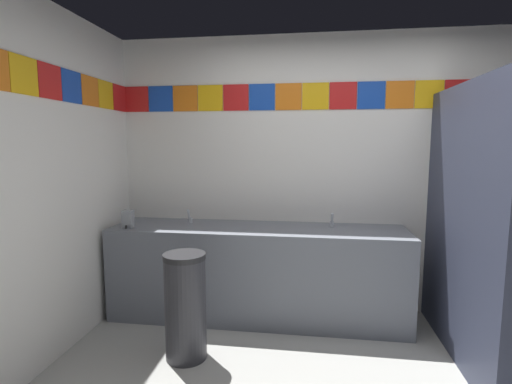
# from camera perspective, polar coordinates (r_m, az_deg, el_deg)

# --- Properties ---
(wall_back) EXTENTS (4.18, 0.09, 2.56)m
(wall_back) POSITION_cam_1_polar(r_m,az_deg,el_deg) (3.69, 12.42, 2.62)
(wall_back) COLOR white
(wall_back) RESTS_ON ground_plane
(vanity_counter) EXTENTS (2.61, 0.62, 0.83)m
(vanity_counter) POSITION_cam_1_polar(r_m,az_deg,el_deg) (3.54, 0.23, -11.70)
(vanity_counter) COLOR slate
(vanity_counter) RESTS_ON ground_plane
(faucet_left) EXTENTS (0.04, 0.10, 0.14)m
(faucet_left) POSITION_cam_1_polar(r_m,az_deg,el_deg) (3.65, -9.79, -3.78)
(faucet_left) COLOR silver
(faucet_left) RESTS_ON vanity_counter
(faucet_right) EXTENTS (0.04, 0.10, 0.14)m
(faucet_right) POSITION_cam_1_polar(r_m,az_deg,el_deg) (3.48, 11.18, -4.34)
(faucet_right) COLOR silver
(faucet_right) RESTS_ON vanity_counter
(soap_dispenser) EXTENTS (0.09, 0.09, 0.16)m
(soap_dispenser) POSITION_cam_1_polar(r_m,az_deg,el_deg) (3.57, -18.44, -3.86)
(soap_dispenser) COLOR gray
(soap_dispenser) RESTS_ON vanity_counter
(stall_divider) EXTENTS (0.92, 1.46, 1.99)m
(stall_divider) POSITION_cam_1_polar(r_m,az_deg,el_deg) (2.97, 32.56, -5.01)
(stall_divider) COLOR #33384C
(stall_divider) RESTS_ON ground_plane
(toilet) EXTENTS (0.39, 0.49, 0.74)m
(toilet) POSITION_cam_1_polar(r_m,az_deg,el_deg) (3.77, 33.13, -13.55)
(toilet) COLOR white
(toilet) RESTS_ON ground_plane
(trash_bin) EXTENTS (0.31, 0.31, 0.79)m
(trash_bin) POSITION_cam_1_polar(r_m,az_deg,el_deg) (2.96, -10.41, -16.30)
(trash_bin) COLOR #333338
(trash_bin) RESTS_ON ground_plane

